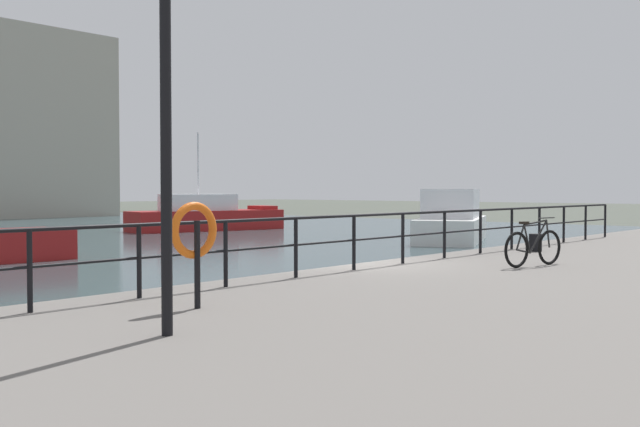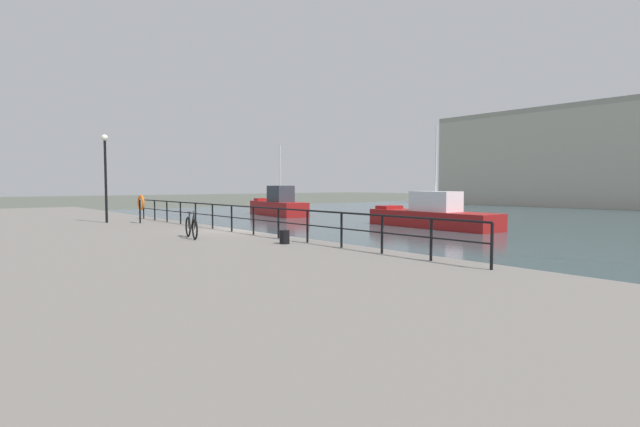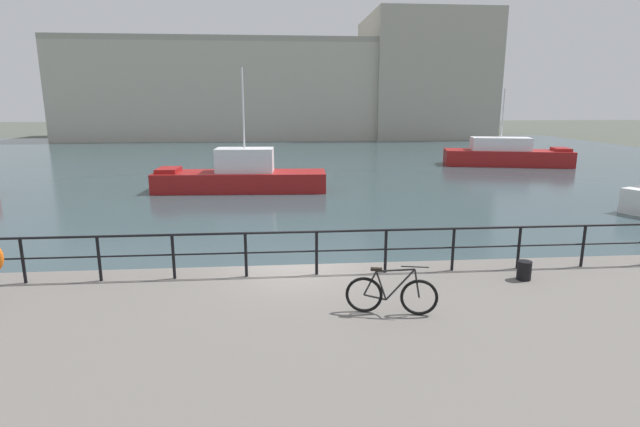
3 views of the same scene
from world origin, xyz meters
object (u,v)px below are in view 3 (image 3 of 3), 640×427
mooring_bollard (524,270)px  parked_bicycle (391,295)px  moored_blue_motorboat (506,155)px  moored_harbor_tender (241,176)px  harbor_building (323,89)px

mooring_bollard → parked_bicycle: bearing=-155.8°
moored_blue_motorboat → mooring_bollard: moored_blue_motorboat is taller
moored_harbor_tender → parked_bicycle: bearing=105.3°
moored_harbor_tender → moored_blue_motorboat: bearing=-151.6°
moored_blue_motorboat → parked_bicycle: bearing=-105.8°
parked_bicycle → harbor_building: bearing=98.2°
harbor_building → parked_bicycle: bearing=-94.0°
harbor_building → moored_harbor_tender: bearing=-101.3°
parked_bicycle → moored_blue_motorboat: bearing=73.2°
moored_harbor_tender → mooring_bollard: bearing=116.5°
moored_blue_motorboat → mooring_bollard: 30.13m
harbor_building → mooring_bollard: (-0.95, -61.20, -5.61)m
harbor_building → parked_bicycle: (-4.43, -62.76, -5.44)m
harbor_building → moored_blue_motorboat: (11.63, -33.83, -5.94)m
harbor_building → parked_bicycle: size_ratio=32.98×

